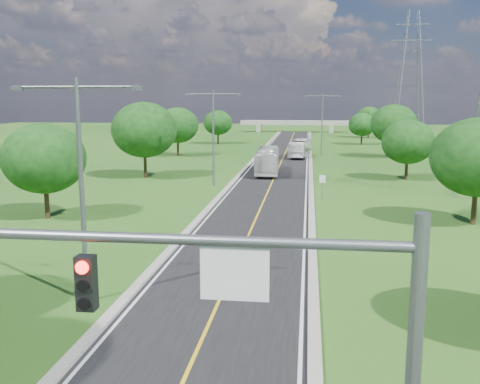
% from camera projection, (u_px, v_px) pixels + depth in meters
% --- Properties ---
extents(ground, '(260.00, 260.00, 0.00)m').
position_uv_depth(ground, '(278.00, 169.00, 70.55)').
color(ground, '#1D4814').
rests_on(ground, ground).
extents(road, '(8.00, 150.00, 0.06)m').
position_uv_depth(road, '(281.00, 163.00, 76.40)').
color(road, black).
rests_on(road, ground).
extents(curb_left, '(0.50, 150.00, 0.22)m').
position_uv_depth(curb_left, '(251.00, 162.00, 76.92)').
color(curb_left, gray).
rests_on(curb_left, ground).
extents(curb_right, '(0.50, 150.00, 0.22)m').
position_uv_depth(curb_right, '(311.00, 163.00, 75.86)').
color(curb_right, gray).
rests_on(curb_right, ground).
extents(signal_mast, '(8.54, 0.33, 7.20)m').
position_uv_depth(signal_mast, '(294.00, 334.00, 9.63)').
color(signal_mast, slate).
rests_on(signal_mast, ground).
extents(speed_limit_sign, '(0.55, 0.09, 2.40)m').
position_uv_depth(speed_limit_sign, '(322.00, 183.00, 48.11)').
color(speed_limit_sign, slate).
rests_on(speed_limit_sign, ground).
extents(overpass, '(30.00, 3.00, 3.20)m').
position_uv_depth(overpass, '(295.00, 123.00, 148.31)').
color(overpass, gray).
rests_on(overpass, ground).
extents(streetlight_near_left, '(5.90, 0.25, 10.00)m').
position_uv_depth(streetlight_near_left, '(81.00, 172.00, 23.37)').
color(streetlight_near_left, slate).
rests_on(streetlight_near_left, ground).
extents(streetlight_mid_left, '(5.90, 0.25, 10.00)m').
position_uv_depth(streetlight_mid_left, '(213.00, 130.00, 55.62)').
color(streetlight_mid_left, slate).
rests_on(streetlight_mid_left, ground).
extents(streetlight_far_right, '(5.90, 0.25, 10.00)m').
position_uv_depth(streetlight_far_right, '(322.00, 119.00, 86.37)').
color(streetlight_far_right, slate).
rests_on(streetlight_far_right, ground).
extents(power_tower_far, '(9.00, 6.40, 28.00)m').
position_uv_depth(power_tower_far, '(410.00, 77.00, 118.64)').
color(power_tower_far, slate).
rests_on(power_tower_far, ground).
extents(tree_lb, '(6.30, 6.30, 7.33)m').
position_uv_depth(tree_lb, '(44.00, 159.00, 40.48)').
color(tree_lb, black).
rests_on(tree_lb, ground).
extents(tree_lc, '(7.56, 7.56, 8.79)m').
position_uv_depth(tree_lc, '(144.00, 130.00, 61.69)').
color(tree_lc, black).
rests_on(tree_lc, ground).
extents(tree_ld, '(6.72, 6.72, 7.82)m').
position_uv_depth(tree_ld, '(177.00, 125.00, 85.50)').
color(tree_ld, black).
rests_on(tree_ld, ground).
extents(tree_le, '(5.88, 5.88, 6.84)m').
position_uv_depth(tree_le, '(218.00, 123.00, 108.75)').
color(tree_le, black).
rests_on(tree_le, ground).
extents(tree_rb, '(6.72, 6.72, 7.82)m').
position_uv_depth(tree_rb, '(478.00, 157.00, 38.38)').
color(tree_rb, black).
rests_on(tree_rb, ground).
extents(tree_rc, '(5.88, 5.88, 6.84)m').
position_uv_depth(tree_rc, '(408.00, 142.00, 60.11)').
color(tree_rc, black).
rests_on(tree_rc, ground).
extents(tree_rd, '(7.14, 7.14, 8.30)m').
position_uv_depth(tree_rd, '(394.00, 124.00, 83.15)').
color(tree_rd, black).
rests_on(tree_rd, ground).
extents(tree_re, '(5.46, 5.46, 6.35)m').
position_uv_depth(tree_re, '(362.00, 125.00, 107.13)').
color(tree_re, black).
rests_on(tree_re, ground).
extents(tree_rf, '(6.30, 6.30, 7.33)m').
position_uv_depth(tree_rf, '(369.00, 118.00, 126.13)').
color(tree_rf, black).
rests_on(tree_rf, ground).
extents(bus_outbound, '(3.60, 10.32, 2.81)m').
position_uv_depth(bus_outbound, '(300.00, 148.00, 84.03)').
color(bus_outbound, white).
rests_on(bus_outbound, road).
extents(bus_inbound, '(3.10, 11.32, 3.12)m').
position_uv_depth(bus_inbound, '(267.00, 161.00, 65.73)').
color(bus_inbound, silver).
rests_on(bus_inbound, road).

